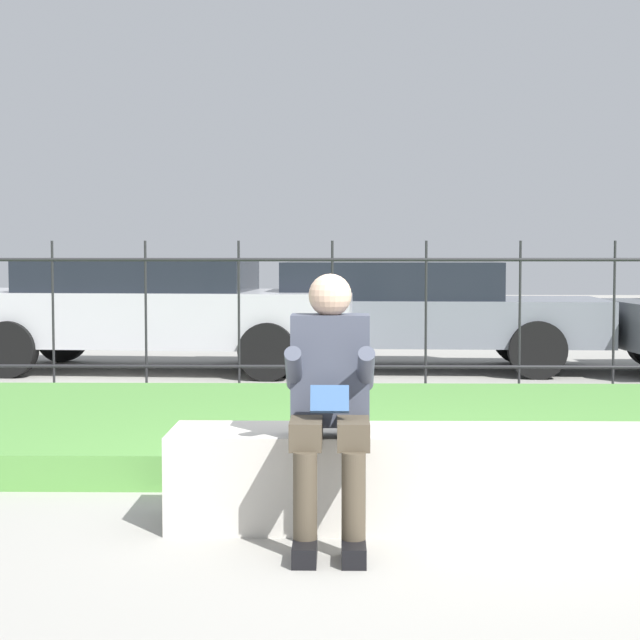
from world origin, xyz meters
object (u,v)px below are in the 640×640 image
at_px(stone_bench, 482,482).
at_px(person_seated_reader, 330,394).
at_px(car_parked_left, 153,309).
at_px(car_parked_center, 403,311).

bearing_deg(stone_bench, person_seated_reader, -157.64).
bearing_deg(car_parked_left, car_parked_center, 7.30).
bearing_deg(car_parked_left, person_seated_reader, -69.28).
bearing_deg(car_parked_center, stone_bench, -87.61).
xyz_separation_m(stone_bench, person_seated_reader, (-0.78, -0.32, 0.49)).
height_order(stone_bench, car_parked_left, car_parked_left).
bearing_deg(car_parked_center, person_seated_reader, -93.44).
distance_m(person_seated_reader, car_parked_center, 7.64).
relative_size(person_seated_reader, car_parked_center, 0.28).
relative_size(stone_bench, person_seated_reader, 2.48).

